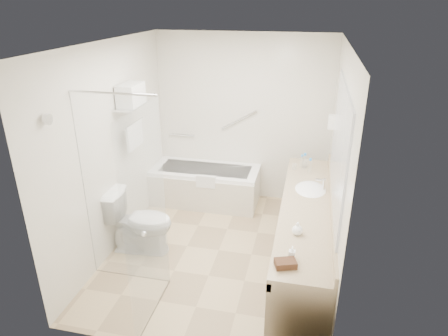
% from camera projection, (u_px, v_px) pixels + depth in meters
% --- Properties ---
extents(floor, '(3.20, 3.20, 0.00)m').
position_uv_depth(floor, '(219.00, 250.00, 5.01)').
color(floor, tan).
rests_on(floor, ground).
extents(ceiling, '(2.60, 3.20, 0.10)m').
position_uv_depth(ceiling, '(218.00, 43.00, 4.03)').
color(ceiling, silver).
rests_on(ceiling, wall_back).
extents(wall_back, '(2.60, 0.10, 2.50)m').
position_uv_depth(wall_back, '(243.00, 119.00, 5.96)').
color(wall_back, beige).
rests_on(wall_back, ground).
extents(wall_front, '(2.60, 0.10, 2.50)m').
position_uv_depth(wall_front, '(171.00, 233.00, 3.08)').
color(wall_front, beige).
rests_on(wall_front, ground).
extents(wall_left, '(0.10, 3.20, 2.50)m').
position_uv_depth(wall_left, '(113.00, 149.00, 4.78)').
color(wall_left, beige).
rests_on(wall_left, ground).
extents(wall_right, '(0.10, 3.20, 2.50)m').
position_uv_depth(wall_right, '(337.00, 168.00, 4.26)').
color(wall_right, beige).
rests_on(wall_right, ground).
extents(bathtub, '(1.60, 0.73, 0.59)m').
position_uv_depth(bathtub, '(206.00, 185.00, 6.12)').
color(bathtub, white).
rests_on(bathtub, floor).
extents(grab_bar_short, '(0.40, 0.03, 0.03)m').
position_uv_depth(grab_bar_short, '(182.00, 135.00, 6.23)').
color(grab_bar_short, silver).
rests_on(grab_bar_short, wall_back).
extents(grab_bar_long, '(0.53, 0.03, 0.33)m').
position_uv_depth(grab_bar_long, '(239.00, 120.00, 5.93)').
color(grab_bar_long, silver).
rests_on(grab_bar_long, wall_back).
extents(shower_enclosure, '(0.96, 0.91, 2.11)m').
position_uv_depth(shower_enclosure, '(134.00, 205.00, 3.89)').
color(shower_enclosure, silver).
rests_on(shower_enclosure, floor).
extents(towel_shelf, '(0.24, 0.55, 0.81)m').
position_uv_depth(towel_shelf, '(132.00, 102.00, 4.87)').
color(towel_shelf, silver).
rests_on(towel_shelf, wall_left).
extents(vanity_counter, '(0.55, 2.70, 0.95)m').
position_uv_depth(vanity_counter, '(305.00, 221.00, 4.42)').
color(vanity_counter, tan).
rests_on(vanity_counter, floor).
extents(sink, '(0.40, 0.52, 0.14)m').
position_uv_depth(sink, '(310.00, 191.00, 4.70)').
color(sink, white).
rests_on(sink, vanity_counter).
extents(faucet, '(0.03, 0.03, 0.14)m').
position_uv_depth(faucet, '(324.00, 184.00, 4.63)').
color(faucet, silver).
rests_on(faucet, vanity_counter).
extents(mirror, '(0.02, 2.00, 1.20)m').
position_uv_depth(mirror, '(339.00, 146.00, 4.01)').
color(mirror, '#AAAEB7').
rests_on(mirror, wall_right).
extents(hairdryer_unit, '(0.08, 0.10, 0.18)m').
position_uv_depth(hairdryer_unit, '(331.00, 122.00, 5.13)').
color(hairdryer_unit, white).
rests_on(hairdryer_unit, wall_right).
extents(toilet, '(0.84, 0.51, 0.79)m').
position_uv_depth(toilet, '(140.00, 222.00, 4.89)').
color(toilet, white).
rests_on(toilet, floor).
extents(amenity_basket, '(0.21, 0.17, 0.06)m').
position_uv_depth(amenity_basket, '(285.00, 264.00, 3.33)').
color(amenity_basket, '#472819').
rests_on(amenity_basket, vanity_counter).
extents(soap_bottle_a, '(0.06, 0.13, 0.06)m').
position_uv_depth(soap_bottle_a, '(292.00, 256.00, 3.43)').
color(soap_bottle_a, white).
rests_on(soap_bottle_a, vanity_counter).
extents(soap_bottle_b, '(0.12, 0.14, 0.10)m').
position_uv_depth(soap_bottle_b, '(297.00, 230.00, 3.77)').
color(soap_bottle_b, white).
rests_on(soap_bottle_b, vanity_counter).
extents(water_bottle_left, '(0.05, 0.05, 0.18)m').
position_uv_depth(water_bottle_left, '(302.00, 162.00, 5.27)').
color(water_bottle_left, silver).
rests_on(water_bottle_left, vanity_counter).
extents(water_bottle_mid, '(0.06, 0.06, 0.19)m').
position_uv_depth(water_bottle_mid, '(310.00, 166.00, 5.09)').
color(water_bottle_mid, silver).
rests_on(water_bottle_mid, vanity_counter).
extents(water_bottle_right, '(0.07, 0.07, 0.21)m').
position_uv_depth(water_bottle_right, '(305.00, 162.00, 5.22)').
color(water_bottle_right, silver).
rests_on(water_bottle_right, vanity_counter).
extents(drinking_glass_near, '(0.08, 0.08, 0.10)m').
position_uv_depth(drinking_glass_near, '(306.00, 163.00, 5.29)').
color(drinking_glass_near, silver).
rests_on(drinking_glass_near, vanity_counter).
extents(drinking_glass_far, '(0.06, 0.06, 0.08)m').
position_uv_depth(drinking_glass_far, '(295.00, 167.00, 5.21)').
color(drinking_glass_far, silver).
rests_on(drinking_glass_far, vanity_counter).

